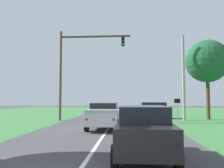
{
  "coord_description": "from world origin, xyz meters",
  "views": [
    {
      "loc": [
        1.44,
        -5.63,
        2.11
      ],
      "look_at": [
        0.04,
        14.74,
        3.44
      ],
      "focal_mm": 37.57,
      "sensor_mm": 36.0,
      "label": 1
    }
  ],
  "objects_px": {
    "red_suv_near": "(144,130)",
    "traffic_light": "(77,62)",
    "keep_moving_sign": "(177,106)",
    "crossing_suv_far": "(152,110)",
    "utility_pole_right": "(184,77)",
    "oak_tree_right": "(207,61)",
    "pickup_truck_lead": "(105,115)"
  },
  "relations": [
    {
      "from": "pickup_truck_lead",
      "to": "crossing_suv_far",
      "type": "relative_size",
      "value": 1.22
    },
    {
      "from": "keep_moving_sign",
      "to": "utility_pole_right",
      "type": "distance_m",
      "value": 4.25
    },
    {
      "from": "keep_moving_sign",
      "to": "crossing_suv_far",
      "type": "xyz_separation_m",
      "value": [
        -1.69,
        5.22,
        -0.56
      ]
    },
    {
      "from": "utility_pole_right",
      "to": "oak_tree_right",
      "type": "bearing_deg",
      "value": 23.91
    },
    {
      "from": "pickup_truck_lead",
      "to": "oak_tree_right",
      "type": "xyz_separation_m",
      "value": [
        10.09,
        8.39,
        5.16
      ]
    },
    {
      "from": "pickup_truck_lead",
      "to": "traffic_light",
      "type": "relative_size",
      "value": 0.6
    },
    {
      "from": "traffic_light",
      "to": "oak_tree_right",
      "type": "distance_m",
      "value": 13.7
    },
    {
      "from": "red_suv_near",
      "to": "crossing_suv_far",
      "type": "distance_m",
      "value": 17.72
    },
    {
      "from": "pickup_truck_lead",
      "to": "crossing_suv_far",
      "type": "bearing_deg",
      "value": 65.42
    },
    {
      "from": "keep_moving_sign",
      "to": "utility_pole_right",
      "type": "xyz_separation_m",
      "value": [
        1.27,
        2.89,
        2.85
      ]
    },
    {
      "from": "crossing_suv_far",
      "to": "utility_pole_right",
      "type": "distance_m",
      "value": 5.08
    },
    {
      "from": "keep_moving_sign",
      "to": "traffic_light",
      "type": "bearing_deg",
      "value": 168.98
    },
    {
      "from": "red_suv_near",
      "to": "oak_tree_right",
      "type": "height_order",
      "value": "oak_tree_right"
    },
    {
      "from": "traffic_light",
      "to": "keep_moving_sign",
      "type": "relative_size",
      "value": 3.89
    },
    {
      "from": "red_suv_near",
      "to": "crossing_suv_far",
      "type": "bearing_deg",
      "value": 83.26
    },
    {
      "from": "pickup_truck_lead",
      "to": "utility_pole_right",
      "type": "height_order",
      "value": "utility_pole_right"
    },
    {
      "from": "pickup_truck_lead",
      "to": "oak_tree_right",
      "type": "relative_size",
      "value": 0.64
    },
    {
      "from": "keep_moving_sign",
      "to": "utility_pole_right",
      "type": "height_order",
      "value": "utility_pole_right"
    },
    {
      "from": "red_suv_near",
      "to": "utility_pole_right",
      "type": "distance_m",
      "value": 16.43
    },
    {
      "from": "pickup_truck_lead",
      "to": "traffic_light",
      "type": "xyz_separation_m",
      "value": [
        -3.42,
        6.11,
        4.86
      ]
    },
    {
      "from": "red_suv_near",
      "to": "traffic_light",
      "type": "xyz_separation_m",
      "value": [
        -5.68,
        14.22,
        4.84
      ]
    },
    {
      "from": "crossing_suv_far",
      "to": "utility_pole_right",
      "type": "height_order",
      "value": "utility_pole_right"
    },
    {
      "from": "oak_tree_right",
      "to": "traffic_light",
      "type": "bearing_deg",
      "value": -170.41
    },
    {
      "from": "pickup_truck_lead",
      "to": "crossing_suv_far",
      "type": "xyz_separation_m",
      "value": [
        4.34,
        9.48,
        -0.03
      ]
    },
    {
      "from": "crossing_suv_far",
      "to": "traffic_light",
      "type": "bearing_deg",
      "value": -156.48
    },
    {
      "from": "red_suv_near",
      "to": "crossing_suv_far",
      "type": "xyz_separation_m",
      "value": [
        2.08,
        17.6,
        -0.05
      ]
    },
    {
      "from": "utility_pole_right",
      "to": "red_suv_near",
      "type": "bearing_deg",
      "value": -108.29
    },
    {
      "from": "traffic_light",
      "to": "keep_moving_sign",
      "type": "distance_m",
      "value": 10.56
    },
    {
      "from": "oak_tree_right",
      "to": "red_suv_near",
      "type": "bearing_deg",
      "value": -115.38
    },
    {
      "from": "crossing_suv_far",
      "to": "oak_tree_right",
      "type": "bearing_deg",
      "value": -10.78
    },
    {
      "from": "traffic_light",
      "to": "crossing_suv_far",
      "type": "relative_size",
      "value": 2.03
    },
    {
      "from": "oak_tree_right",
      "to": "utility_pole_right",
      "type": "xyz_separation_m",
      "value": [
        -2.78,
        -1.23,
        -1.78
      ]
    }
  ]
}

